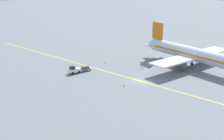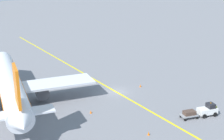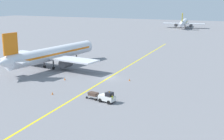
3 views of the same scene
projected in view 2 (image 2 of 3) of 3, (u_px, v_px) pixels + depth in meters
name	position (u px, v px, depth m)	size (l,w,h in m)	color
ground_plane	(116.00, 92.00, 58.23)	(400.00, 400.00, 0.00)	slate
apron_yellow_centreline	(116.00, 92.00, 58.22)	(0.40, 120.00, 0.01)	yellow
airplane_at_gate	(10.00, 84.00, 51.59)	(28.46, 35.49, 10.60)	silver
baggage_tug_white	(208.00, 110.00, 48.62)	(3.26, 2.29, 2.11)	white
baggage_cart_trailing	(189.00, 114.00, 47.68)	(2.85, 1.94, 1.24)	gray
ground_crew_worker	(215.00, 109.00, 48.82)	(0.45, 0.43, 1.68)	#23232D
traffic_cone_near_nose	(91.00, 112.00, 49.48)	(0.32, 0.32, 0.55)	orange
traffic_cone_mid_apron	(149.00, 133.00, 42.92)	(0.32, 0.32, 0.55)	orange
traffic_cone_by_wingtip	(140.00, 86.00, 60.67)	(0.32, 0.32, 0.55)	orange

